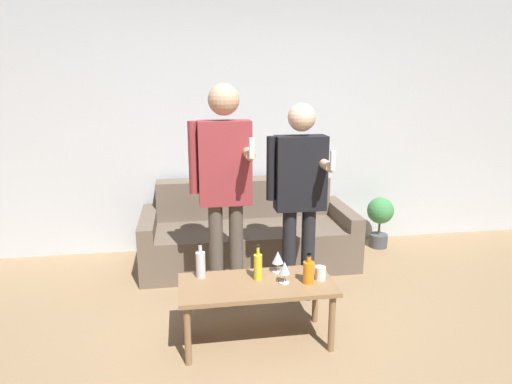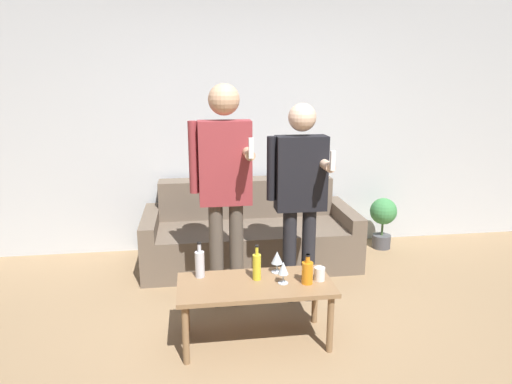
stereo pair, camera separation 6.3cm
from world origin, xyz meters
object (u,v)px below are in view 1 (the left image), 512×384
object	(u,v)px
person_standing_left	(224,178)
coffee_table	(257,290)
bottle_orange	(309,271)
couch	(248,234)
person_standing_right	(300,188)

from	to	relation	value
person_standing_left	coffee_table	bearing A→B (deg)	-74.58
coffee_table	bottle_orange	size ratio (longest dim) A/B	5.04
coffee_table	couch	bearing A→B (deg)	84.36
couch	person_standing_right	size ratio (longest dim) A/B	1.27
bottle_orange	person_standing_left	xyz separation A→B (m)	(-0.50, 0.62, 0.53)
coffee_table	person_standing_left	size ratio (longest dim) A/B	0.60
bottle_orange	person_standing_left	bearing A→B (deg)	128.98
bottle_orange	person_standing_right	distance (m)	0.75
couch	bottle_orange	distance (m)	1.52
coffee_table	person_standing_left	xyz separation A→B (m)	(-0.16, 0.56, 0.66)
couch	person_standing_right	xyz separation A→B (m)	(0.29, -0.87, 0.67)
person_standing_right	bottle_orange	bearing A→B (deg)	-97.97
couch	person_standing_left	size ratio (longest dim) A/B	1.17
coffee_table	person_standing_right	bearing A→B (deg)	52.61
coffee_table	bottle_orange	world-z (taller)	bottle_orange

